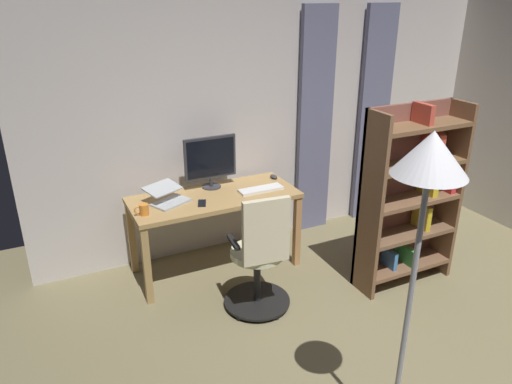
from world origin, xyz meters
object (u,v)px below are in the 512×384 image
computer_mouse (274,177)px  mug_tea (144,210)px  cell_phone_face_up (202,203)px  office_chair (260,259)px  computer_keyboard (261,189)px  laptop (168,197)px  bookshelf (409,196)px  floor_lamp (427,187)px  desk (214,205)px  computer_monitor (210,159)px

computer_mouse → mug_tea: bearing=11.6°
mug_tea → cell_phone_face_up: bearing=-179.6°
office_chair → computer_keyboard: size_ratio=2.52×
office_chair → laptop: size_ratio=2.56×
computer_keyboard → office_chair: bearing=63.2°
bookshelf → floor_lamp: 2.05m
floor_lamp → mug_tea: bearing=-67.9°
cell_phone_face_up → floor_lamp: 2.35m
desk → computer_mouse: size_ratio=15.25×
desk → computer_mouse: (-0.69, -0.15, 0.12)m
computer_monitor → cell_phone_face_up: (0.21, 0.33, -0.27)m
cell_phone_face_up → mug_tea: bearing=21.6°
computer_mouse → cell_phone_face_up: (0.86, 0.28, -0.01)m
cell_phone_face_up → desk: bearing=-120.6°
computer_monitor → bookshelf: bookshelf is taller
laptop → computer_keyboard: bearing=147.4°
desk → computer_mouse: 0.72m
desk → cell_phone_face_up: size_ratio=10.59×
laptop → computer_mouse: (-1.11, -0.12, -0.03)m
computer_mouse → floor_lamp: (0.49, 2.43, 0.86)m
desk → computer_mouse: computer_mouse is taller
bookshelf → computer_monitor: bearing=-37.6°
desk → mug_tea: bearing=11.0°
desk → computer_monitor: computer_monitor is taller
mug_tea → bookshelf: size_ratio=0.07×
computer_monitor → floor_lamp: floor_lamp is taller
laptop → floor_lamp: size_ratio=0.22×
cell_phone_face_up → computer_monitor: bearing=-101.8°
office_chair → desk: bearing=102.0°
mug_tea → floor_lamp: 2.46m
office_chair → cell_phone_face_up: office_chair is taller
laptop → computer_mouse: 1.12m
computer_monitor → cell_phone_face_up: size_ratio=3.48×
bookshelf → computer_mouse: bearing=-53.1°
desk → cell_phone_face_up: bearing=38.2°
mug_tea → computer_monitor: bearing=-155.2°
computer_mouse → bookshelf: bookshelf is taller
office_chair → mug_tea: size_ratio=8.59×
computer_monitor → computer_mouse: (-0.64, 0.05, -0.26)m
computer_keyboard → mug_tea: (1.11, 0.05, 0.04)m
computer_keyboard → bookshelf: size_ratio=0.26×
cell_phone_face_up → laptop: bearing=-10.0°
computer_monitor → cell_phone_face_up: 0.48m
laptop → bookshelf: (-1.90, 0.92, 0.01)m
computer_keyboard → computer_monitor: bearing=-36.5°
office_chair → cell_phone_face_up: bearing=116.6°
office_chair → floor_lamp: floor_lamp is taller
desk → mug_tea: size_ratio=12.37×
laptop → floor_lamp: 2.53m
computer_monitor → laptop: size_ratio=1.21×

